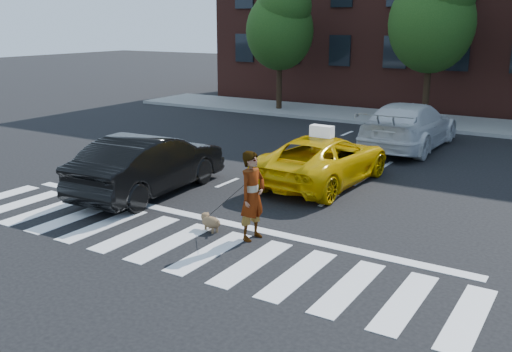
# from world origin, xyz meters

# --- Properties ---
(ground) EXTENTS (120.00, 120.00, 0.00)m
(ground) POSITION_xyz_m (0.00, 0.00, 0.00)
(ground) COLOR black
(ground) RESTS_ON ground
(crosswalk) EXTENTS (13.00, 2.40, 0.01)m
(crosswalk) POSITION_xyz_m (0.00, 0.00, 0.01)
(crosswalk) COLOR silver
(crosswalk) RESTS_ON ground
(stop_line) EXTENTS (12.00, 0.30, 0.01)m
(stop_line) POSITION_xyz_m (0.00, 1.60, 0.01)
(stop_line) COLOR silver
(stop_line) RESTS_ON ground
(sidewalk_far) EXTENTS (30.00, 4.00, 0.15)m
(sidewalk_far) POSITION_xyz_m (0.00, 17.50, 0.07)
(sidewalk_far) COLOR slate
(sidewalk_far) RESTS_ON ground
(tree_left) EXTENTS (3.39, 3.38, 6.50)m
(tree_left) POSITION_xyz_m (-6.97, 17.00, 4.44)
(tree_left) COLOR black
(tree_left) RESTS_ON ground
(tree_mid) EXTENTS (3.69, 3.69, 7.10)m
(tree_mid) POSITION_xyz_m (0.53, 17.00, 4.85)
(tree_mid) COLOR black
(tree_mid) RESTS_ON ground
(taxi) EXTENTS (2.50, 5.07, 1.38)m
(taxi) POSITION_xyz_m (0.75, 5.87, 0.69)
(taxi) COLOR #DAA704
(taxi) RESTS_ON ground
(black_sedan) EXTENTS (2.02, 5.01, 1.62)m
(black_sedan) POSITION_xyz_m (-2.80, 2.50, 0.81)
(black_sedan) COLOR black
(black_sedan) RESTS_ON ground
(white_suv) EXTENTS (2.38, 5.79, 1.68)m
(white_suv) POSITION_xyz_m (1.40, 11.74, 0.84)
(white_suv) COLOR silver
(white_suv) RESTS_ON ground
(woman) EXTENTS (0.54, 0.75, 1.92)m
(woman) POSITION_xyz_m (1.33, 1.10, 0.96)
(woman) COLOR #999999
(woman) RESTS_ON ground
(dog) EXTENTS (0.64, 0.40, 0.37)m
(dog) POSITION_xyz_m (0.26, 1.01, 0.22)
(dog) COLOR brown
(dog) RESTS_ON ground
(taxi_sign) EXTENTS (0.66, 0.31, 0.32)m
(taxi_sign) POSITION_xyz_m (0.75, 5.67, 1.54)
(taxi_sign) COLOR white
(taxi_sign) RESTS_ON taxi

